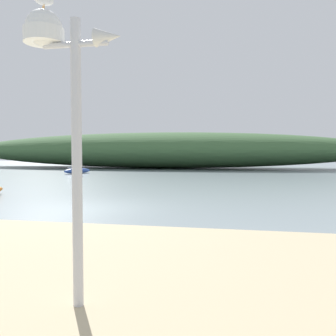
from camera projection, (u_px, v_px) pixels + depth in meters
ground_plane at (94, 208)px, 12.82m from camera, size 120.00×120.00×0.00m
distant_hill at (159, 150)px, 44.65m from camera, size 51.58×12.08×4.37m
mast_structure at (58, 67)px, 4.17m from camera, size 1.18×0.47×3.47m
sailboat_far_right at (77, 171)px, 32.86m from camera, size 1.99×2.94×3.62m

